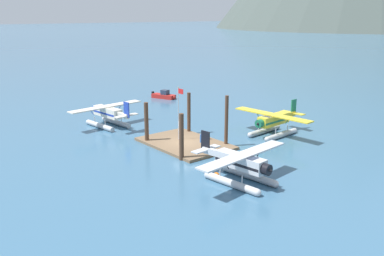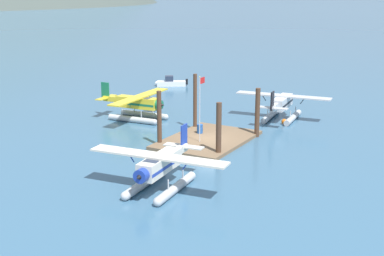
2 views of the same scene
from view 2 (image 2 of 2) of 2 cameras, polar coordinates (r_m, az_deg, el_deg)
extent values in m
plane|color=#38607F|center=(50.36, 1.65, -1.43)|extent=(1200.00, 1200.00, 0.00)
cube|color=brown|center=(50.32, 1.65, -1.27)|extent=(10.25, 6.94, 0.30)
cylinder|color=#4C3323|center=(45.58, 2.88, -0.14)|extent=(0.47, 0.47, 4.68)
cylinder|color=#4C3323|center=(51.67, 7.00, 1.63)|extent=(0.47, 0.47, 4.79)
cylinder|color=#4C3323|center=(48.53, -3.52, 1.03)|extent=(0.42, 0.42, 5.09)
cylinder|color=#4C3323|center=(53.95, 0.33, 2.81)|extent=(0.39, 0.39, 5.72)
cylinder|color=silver|center=(48.45, 0.83, 1.95)|extent=(0.08, 0.08, 5.99)
cube|color=red|center=(48.32, 1.10, 5.11)|extent=(0.90, 0.03, 0.56)
sphere|color=gold|center=(47.86, 0.84, 5.50)|extent=(0.10, 0.10, 0.10)
cylinder|color=#1E4C99|center=(51.92, 0.84, -0.08)|extent=(0.58, 0.58, 0.88)
torus|color=#1E4C99|center=(51.92, 0.84, -0.08)|extent=(0.62, 0.62, 0.04)
sphere|color=orange|center=(57.29, 9.83, 0.68)|extent=(0.60, 0.60, 0.60)
cylinder|color=#B7BABF|center=(38.07, -1.74, -6.41)|extent=(5.64, 1.20, 0.64)
sphere|color=#B7BABF|center=(35.75, -3.69, -7.89)|extent=(0.64, 0.64, 0.64)
cylinder|color=#B7BABF|center=(39.15, -5.06, -5.85)|extent=(5.64, 1.20, 0.64)
sphere|color=#B7BABF|center=(36.89, -7.16, -7.24)|extent=(0.64, 0.64, 0.64)
cylinder|color=#B7BABF|center=(36.82, -2.55, -6.06)|extent=(0.10, 0.10, 0.70)
cylinder|color=#B7BABF|center=(38.85, -0.98, -4.90)|extent=(0.10, 0.10, 0.70)
cylinder|color=#B7BABF|center=(37.93, -5.96, -5.49)|extent=(0.10, 0.10, 0.70)
cylinder|color=#B7BABF|center=(39.91, -4.25, -4.40)|extent=(0.10, 0.10, 0.70)
cube|color=silver|center=(38.04, -3.46, -3.85)|extent=(4.90, 1.72, 1.20)
cube|color=#1E389E|center=(38.07, -3.46, -3.99)|extent=(4.81, 1.73, 0.24)
cube|color=#283347|center=(37.03, -4.23, -3.86)|extent=(1.20, 1.16, 0.56)
cube|color=silver|center=(37.58, -3.68, -3.02)|extent=(2.45, 10.49, 0.14)
cylinder|color=#1E389E|center=(36.77, -0.62, -3.95)|extent=(0.14, 0.63, 0.84)
cylinder|color=#1E389E|center=(38.70, -6.57, -3.07)|extent=(0.14, 0.63, 0.84)
cylinder|color=#1E389E|center=(35.80, -5.44, -5.11)|extent=(0.69, 1.02, 0.96)
cone|color=black|center=(35.43, -5.79, -5.34)|extent=(0.38, 0.39, 0.36)
cube|color=silver|center=(40.78, -1.38, -2.38)|extent=(2.23, 0.66, 0.56)
cube|color=#1E389E|center=(41.32, -0.85, -0.92)|extent=(1.01, 0.22, 1.90)
cube|color=silver|center=(41.45, -0.91, -1.95)|extent=(1.12, 3.26, 0.10)
cylinder|color=#B7BABF|center=(59.79, -5.20, 1.45)|extent=(1.05, 5.63, 0.64)
sphere|color=#B7BABF|center=(58.45, -2.83, 1.18)|extent=(0.64, 0.64, 0.64)
cylinder|color=#B7BABF|center=(57.72, -6.46, 0.93)|extent=(1.05, 5.63, 0.64)
sphere|color=#B7BABF|center=(56.32, -4.03, 0.64)|extent=(0.64, 0.64, 0.64)
cylinder|color=#B7BABF|center=(59.05, -4.21, 1.97)|extent=(0.10, 0.10, 0.70)
cylinder|color=#B7BABF|center=(60.25, -6.20, 2.18)|extent=(0.10, 0.10, 0.70)
cylinder|color=#B7BABF|center=(56.95, -5.45, 1.46)|extent=(0.10, 0.10, 0.70)
cylinder|color=#B7BABF|center=(58.19, -7.48, 1.69)|extent=(0.10, 0.10, 0.70)
cube|color=yellow|center=(58.39, -5.86, 2.74)|extent=(1.59, 4.88, 1.20)
cube|color=#196B47|center=(58.41, -5.86, 2.64)|extent=(1.60, 4.78, 0.24)
cube|color=#283347|center=(57.78, -4.95, 2.97)|extent=(1.13, 1.17, 0.56)
cube|color=yellow|center=(58.10, -5.62, 3.36)|extent=(10.47, 2.15, 0.14)
cylinder|color=#196B47|center=(60.02, -4.53, 3.43)|extent=(0.63, 0.12, 0.84)
cylinder|color=#196B47|center=(56.34, -6.76, 2.62)|extent=(0.63, 0.12, 0.84)
cylinder|color=#196B47|center=(57.06, -3.53, 2.50)|extent=(1.00, 0.67, 0.96)
cone|color=black|center=(56.85, -3.14, 2.46)|extent=(0.38, 0.38, 0.36)
cube|color=yellow|center=(60.09, -8.52, 3.10)|extent=(0.60, 2.23, 0.56)
cube|color=#196B47|center=(60.43, -9.26, 3.95)|extent=(0.19, 1.01, 1.90)
cube|color=yellow|center=(60.52, -9.15, 3.25)|extent=(3.25, 1.03, 0.10)
cylinder|color=#B7BABF|center=(59.69, 8.39, 1.33)|extent=(5.64, 1.22, 0.64)
sphere|color=#B7BABF|center=(62.32, 9.08, 1.88)|extent=(0.64, 0.64, 0.64)
cylinder|color=#B7BABF|center=(59.10, 10.72, 1.09)|extent=(5.64, 1.22, 0.64)
sphere|color=#B7BABF|center=(61.77, 11.32, 1.65)|extent=(0.64, 0.64, 0.64)
cylinder|color=#B7BABF|center=(60.67, 8.72, 2.18)|extent=(0.10, 0.10, 0.70)
cylinder|color=#B7BABF|center=(58.41, 8.10, 1.71)|extent=(0.10, 0.10, 0.70)
cylinder|color=#B7BABF|center=(60.09, 11.02, 1.96)|extent=(0.10, 0.10, 0.70)
cylinder|color=#B7BABF|center=(57.81, 10.48, 1.48)|extent=(0.10, 0.10, 0.70)
cube|color=silver|center=(59.03, 9.62, 2.74)|extent=(4.90, 1.73, 1.20)
cube|color=black|center=(59.05, 9.61, 2.64)|extent=(4.81, 1.74, 0.24)
cube|color=#283347|center=(59.99, 9.89, 3.24)|extent=(1.20, 1.16, 0.56)
cube|color=silver|center=(59.18, 9.72, 3.43)|extent=(2.47, 10.49, 0.14)
cylinder|color=black|center=(59.80, 7.66, 3.30)|extent=(0.14, 0.63, 0.84)
cylinder|color=black|center=(58.77, 11.78, 2.91)|extent=(0.14, 0.63, 0.84)
cylinder|color=black|center=(61.60, 10.24, 3.21)|extent=(0.70, 1.02, 0.96)
cone|color=black|center=(62.03, 10.34, 3.29)|extent=(0.39, 0.39, 0.36)
cube|color=silver|center=(55.93, 8.80, 2.21)|extent=(2.23, 0.67, 0.56)
cube|color=black|center=(54.90, 8.59, 2.88)|extent=(1.01, 0.22, 1.90)
cube|color=silver|center=(55.15, 8.58, 2.14)|extent=(1.13, 3.27, 0.10)
cube|color=silver|center=(78.76, -2.23, 4.78)|extent=(3.48, 4.36, 0.70)
sphere|color=silver|center=(78.79, -3.76, 4.76)|extent=(0.70, 0.70, 0.70)
cube|color=#283347|center=(78.63, -2.45, 5.32)|extent=(1.57, 1.60, 0.80)
cube|color=black|center=(78.74, -0.56, 4.97)|extent=(0.47, 0.46, 0.80)
camera|label=1|loc=(78.29, 34.31, 12.43)|focal=39.27mm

